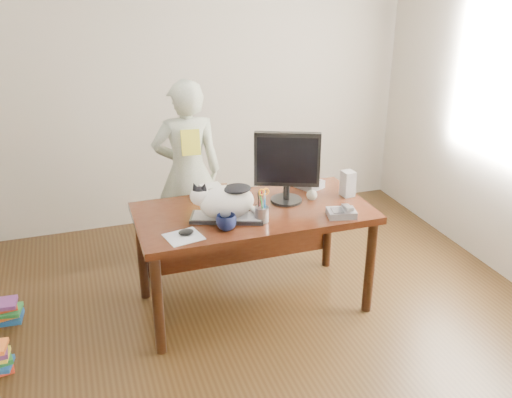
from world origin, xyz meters
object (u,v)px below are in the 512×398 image
Objects in this scene: coffee_mug at (226,222)px; desk at (250,224)px; baseball at (312,195)px; phone at (342,212)px; cat at (225,200)px; speaker at (348,184)px; person at (188,172)px; monitor at (287,164)px; book_stack at (213,192)px; pen_cup at (262,212)px; mouse at (186,232)px; book_pile_b at (3,311)px; calculator at (308,183)px; keyboard at (227,217)px.

desk is at bearing 50.30° from coffee_mug.
phone is at bearing -75.84° from baseball.
cat is 0.78m from phone.
speaker is 1.30m from person.
desk is 3.14× the size of monitor.
book_stack is at bearing 107.85° from cat.
person reaches higher than speaker.
pen_cup reaches higher than mouse.
coffee_mug is 0.55m from book_stack.
book_stack is at bearing 84.35° from coffee_mug.
book_pile_b is (-1.46, 0.58, -0.73)m from coffee_mug.
speaker is 0.73× the size of calculator.
book_stack is 0.16× the size of person.
cat is at bearing 177.82° from phone.
speaker is 0.28m from baseball.
person reaches higher than mouse.
coffee_mug is 1.73m from book_pile_b.
book_stack is at bearing 130.77° from desk.
book_stack is 0.93× the size of book_pile_b.
pen_cup reaches higher than book_pile_b.
cat reaches higher than speaker.
speaker reaches higher than baseball.
book_pile_b is at bearing 24.69° from person.
coffee_mug is at bearing -21.76° from book_pile_b.
desk is 0.58m from calculator.
keyboard is at bearing -177.30° from speaker.
keyboard is 0.56m from monitor.
mouse is at bearing -25.90° from book_pile_b.
keyboard is at bearing -141.59° from desk.
pen_cup is 3.06× the size of baseball.
speaker is at bearing -0.25° from mouse.
coffee_mug reaches higher than phone.
keyboard is at bearing 179.75° from calculator.
book_stack is (-0.20, 0.24, 0.19)m from desk.
mouse is 1.15m from calculator.
monitor is 0.34× the size of person.
pen_cup is at bearing -17.55° from book_pile_b.
coffee_mug is at bearing -159.53° from baseball.
person reaches higher than pen_cup.
book_pile_b is (-1.45, -0.51, -0.68)m from person.
desk is 1.82m from book_pile_b.
mouse reaches higher than keyboard.
phone is at bearing -34.89° from desk.
keyboard is 2.13× the size of book_stack.
speaker is 0.12× the size of person.
coffee_mug is at bearing 95.87° from person.
calculator is (-0.01, 0.56, 0.00)m from phone.
monitor reaches higher than cat.
keyboard is 1.01× the size of monitor.
desk is at bearing 19.07° from mouse.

